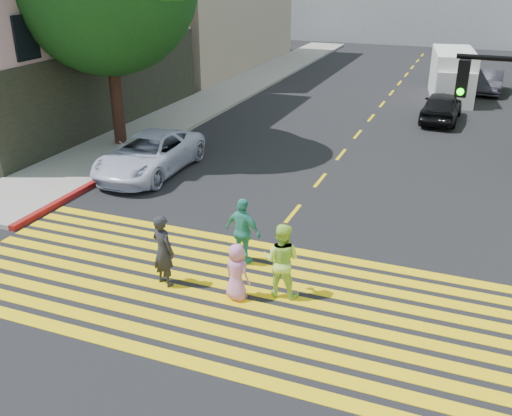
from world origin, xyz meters
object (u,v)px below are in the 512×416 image
Objects in this scene: white_sedan at (149,154)px; dark_car_near at (441,107)px; pedestrian_child at (237,272)px; white_van at (452,77)px; dark_car_parked at (490,82)px; pedestrian_man at (163,251)px; silver_car at (460,68)px; pedestrian_extra at (243,232)px; pedestrian_woman at (281,260)px.

dark_car_near reaches higher than white_sedan.
white_van is at bearing -77.30° from pedestrian_child.
dark_car_parked is at bearing 58.44° from white_sedan.
silver_car is (4.78, 28.49, -0.20)m from pedestrian_man.
white_sedan is at bearing -26.43° from pedestrian_child.
white_sedan is (-5.58, 4.85, -0.17)m from pedestrian_extra.
pedestrian_man is 2.05m from pedestrian_extra.
pedestrian_extra is (-0.49, 1.53, 0.20)m from pedestrian_child.
pedestrian_child is 0.77× the size of pedestrian_extra.
pedestrian_man reaches higher than silver_car.
dark_car_parked is at bearing -103.19° from dark_car_near.
pedestrian_extra is at bearing -52.35° from pedestrian_child.
dark_car_parked is 3.16m from white_van.
white_van is (2.89, 22.46, 0.53)m from pedestrian_child.
white_van reaches higher than dark_car_near.
pedestrian_extra is at bearing 80.12° from dark_car_near.
silver_car is 0.83× the size of white_van.
pedestrian_extra is 0.42× the size of dark_car_near.
pedestrian_child is 0.35× the size of dark_car_parked.
white_sedan is at bearing 69.94° from silver_car.
pedestrian_man is 25.81m from dark_car_parked.
dark_car_near is at bearing 91.39° from silver_car.
pedestrian_child is 25.35m from dark_car_parked.
dark_car_parked is (6.63, 24.94, -0.25)m from pedestrian_man.
silver_car is at bearing -83.79° from pedestrian_extra.
pedestrian_woman reaches higher than pedestrian_extra.
white_van is (2.04, 21.96, 0.32)m from pedestrian_woman.
pedestrian_extra is 21.21m from white_van.
pedestrian_woman reaches higher than pedestrian_child.
pedestrian_man reaches higher than dark_car_parked.
silver_car is at bearing -78.65° from pedestrian_man.
pedestrian_man is 0.35× the size of white_sedan.
pedestrian_child is 0.27× the size of white_sedan.
pedestrian_woman is at bearing 85.24° from dark_car_near.
pedestrian_extra is at bearing 84.90° from silver_car.
pedestrian_woman is at bearing 87.88° from silver_car.
silver_car is at bearing 120.07° from dark_car_parked.
white_sedan is (-6.91, 5.88, -0.18)m from pedestrian_woman.
white_van is (4.68, 22.52, 0.32)m from pedestrian_man.
pedestrian_child is at bearing -47.51° from white_sedan.
pedestrian_woman is at bearing -103.60° from white_van.
white_sedan is 0.89× the size of white_van.
silver_car is at bearing -88.97° from dark_car_near.
pedestrian_extra is at bearing -40.14° from pedestrian_woman.
dark_car_near is (1.98, 16.91, -0.18)m from pedestrian_woman.
pedestrian_man is at bearing -57.45° from white_sedan.
pedestrian_man is 0.37× the size of silver_car.
dark_car_parked is (3.99, 24.38, -0.25)m from pedestrian_woman.
dark_car_near is (4.61, 17.47, -0.18)m from pedestrian_man.
dark_car_parked is (5.33, 23.35, -0.24)m from pedestrian_extra.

